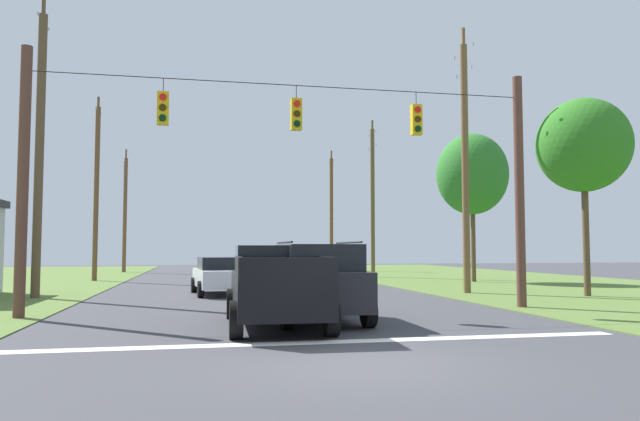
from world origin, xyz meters
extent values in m
plane|color=#3D3D42|center=(0.00, 0.00, 0.00)|extent=(120.00, 120.00, 0.00)
cube|color=#546F31|center=(14.61, 15.00, 0.01)|extent=(16.00, 80.00, 0.03)
cube|color=white|center=(0.00, 2.26, 0.00)|extent=(12.56, 0.45, 0.01)
cube|color=white|center=(0.00, 8.26, 0.00)|extent=(2.50, 0.15, 0.01)
cube|color=white|center=(0.00, 14.46, 0.00)|extent=(2.50, 0.15, 0.01)
cube|color=white|center=(0.00, 23.12, 0.00)|extent=(2.50, 0.15, 0.01)
cylinder|color=brown|center=(-7.30, 7.75, 3.71)|extent=(0.30, 0.30, 7.42)
cylinder|color=brown|center=(7.42, 7.75, 3.71)|extent=(0.30, 0.30, 7.42)
cylinder|color=black|center=(0.06, 7.75, 6.74)|extent=(14.73, 0.02, 0.02)
cylinder|color=black|center=(-3.67, 7.75, 6.54)|extent=(0.02, 0.02, 0.40)
cube|color=yellow|center=(-3.67, 7.75, 5.86)|extent=(0.32, 0.24, 0.95)
cylinder|color=red|center=(-3.67, 7.61, 6.16)|extent=(0.20, 0.04, 0.20)
cylinder|color=#352203|center=(-3.67, 7.61, 5.86)|extent=(0.20, 0.04, 0.20)
cylinder|color=black|center=(-3.67, 7.61, 5.56)|extent=(0.20, 0.04, 0.20)
cylinder|color=black|center=(0.18, 7.75, 6.54)|extent=(0.02, 0.02, 0.40)
cube|color=yellow|center=(0.18, 7.75, 5.86)|extent=(0.32, 0.24, 0.95)
cylinder|color=red|center=(0.18, 7.61, 6.16)|extent=(0.20, 0.04, 0.20)
cylinder|color=#352203|center=(0.18, 7.61, 5.86)|extent=(0.20, 0.04, 0.20)
cylinder|color=black|center=(0.18, 7.61, 5.56)|extent=(0.20, 0.04, 0.20)
cylinder|color=black|center=(3.96, 7.75, 6.54)|extent=(0.02, 0.02, 0.40)
cube|color=yellow|center=(3.96, 7.75, 5.86)|extent=(0.32, 0.24, 0.95)
cylinder|color=red|center=(3.96, 7.61, 6.16)|extent=(0.20, 0.04, 0.20)
cylinder|color=#352203|center=(3.96, 7.61, 5.86)|extent=(0.20, 0.04, 0.20)
cylinder|color=black|center=(3.96, 7.61, 5.56)|extent=(0.20, 0.04, 0.20)
cube|color=black|center=(-0.78, 4.81, 0.82)|extent=(2.17, 5.46, 0.85)
cube|color=black|center=(-0.76, 5.46, 1.60)|extent=(1.91, 1.96, 0.70)
cube|color=black|center=(-1.76, 3.49, 1.48)|extent=(0.18, 2.38, 0.45)
cube|color=black|center=(0.11, 3.43, 1.48)|extent=(0.18, 2.38, 0.45)
cube|color=black|center=(-0.87, 2.16, 1.48)|extent=(1.96, 0.16, 0.45)
cylinder|color=black|center=(-1.72, 6.68, 0.40)|extent=(0.31, 0.81, 0.80)
cylinder|color=black|center=(0.28, 6.61, 0.40)|extent=(0.31, 0.81, 0.80)
cylinder|color=black|center=(-1.84, 3.01, 0.40)|extent=(0.31, 0.81, 0.80)
cylinder|color=black|center=(0.16, 2.94, 0.40)|extent=(0.31, 0.81, 0.80)
cube|color=black|center=(0.39, 5.84, 0.85)|extent=(1.98, 4.81, 0.95)
cube|color=black|center=(0.39, 5.69, 1.66)|extent=(1.82, 3.21, 0.65)
cylinder|color=black|center=(-0.46, 5.69, 2.03)|extent=(0.07, 2.72, 0.05)
cylinder|color=black|center=(1.24, 5.68, 2.03)|extent=(0.07, 2.72, 0.05)
cylinder|color=black|center=(-0.57, 7.47, 0.38)|extent=(0.26, 0.76, 0.76)
cylinder|color=black|center=(1.38, 7.46, 0.38)|extent=(0.26, 0.76, 0.76)
cylinder|color=black|center=(-0.59, 4.21, 0.38)|extent=(0.26, 0.76, 0.76)
cylinder|color=black|center=(1.36, 4.20, 0.38)|extent=(0.26, 0.76, 0.76)
cube|color=silver|center=(-1.76, 15.17, 0.67)|extent=(2.20, 4.45, 0.70)
cube|color=black|center=(-1.76, 15.17, 1.27)|extent=(1.81, 2.25, 0.50)
cylinder|color=black|center=(-2.79, 16.50, 0.32)|extent=(0.28, 0.66, 0.64)
cylinder|color=black|center=(-1.00, 16.67, 0.32)|extent=(0.28, 0.66, 0.64)
cylinder|color=black|center=(-2.52, 13.67, 0.32)|extent=(0.28, 0.66, 0.64)
cylinder|color=black|center=(-0.73, 13.85, 0.32)|extent=(0.28, 0.66, 0.64)
cylinder|color=brown|center=(8.38, 13.66, 5.28)|extent=(0.30, 0.30, 10.57)
cube|color=brown|center=(8.38, 13.66, 10.17)|extent=(0.12, 0.12, 2.27)
cylinder|color=#B2B7BC|center=(8.38, 14.57, 10.29)|extent=(0.08, 0.08, 0.12)
cylinder|color=#B2B7BC|center=(8.38, 12.75, 10.29)|extent=(0.08, 0.08, 0.12)
cube|color=brown|center=(8.38, 13.66, 9.27)|extent=(0.12, 0.12, 1.81)
cylinder|color=#B2B7BC|center=(8.38, 14.38, 9.39)|extent=(0.08, 0.08, 0.12)
cylinder|color=#B2B7BC|center=(8.38, 12.94, 9.39)|extent=(0.08, 0.08, 0.12)
cylinder|color=brown|center=(8.51, 27.74, 4.85)|extent=(0.27, 0.27, 9.71)
cube|color=brown|center=(8.51, 27.74, 9.31)|extent=(0.12, 0.12, 1.99)
cylinder|color=#B2B7BC|center=(8.51, 28.54, 9.43)|extent=(0.08, 0.08, 0.12)
cylinder|color=#B2B7BC|center=(8.51, 26.95, 9.43)|extent=(0.08, 0.08, 0.12)
cube|color=brown|center=(8.51, 27.74, 8.41)|extent=(0.12, 0.12, 2.06)
cylinder|color=#B2B7BC|center=(8.51, 28.57, 8.53)|extent=(0.08, 0.08, 0.12)
cylinder|color=#B2B7BC|center=(8.51, 26.92, 8.53)|extent=(0.08, 0.08, 0.12)
cylinder|color=brown|center=(8.40, 39.56, 4.76)|extent=(0.30, 0.30, 9.52)
cube|color=brown|center=(8.40, 39.56, 9.12)|extent=(0.12, 0.12, 2.17)
cylinder|color=#B2B7BC|center=(8.40, 40.43, 9.24)|extent=(0.08, 0.08, 0.12)
cylinder|color=#B2B7BC|center=(8.40, 38.69, 9.24)|extent=(0.08, 0.08, 0.12)
cylinder|color=brown|center=(-8.59, 14.53, 5.44)|extent=(0.33, 0.33, 10.88)
cube|color=brown|center=(-8.59, 14.53, 10.48)|extent=(0.12, 0.12, 1.99)
cylinder|color=#B2B7BC|center=(-8.59, 15.32, 10.60)|extent=(0.08, 0.08, 0.12)
cylinder|color=#B2B7BC|center=(-8.59, 13.73, 10.60)|extent=(0.08, 0.08, 0.12)
cylinder|color=brown|center=(-8.45, 26.61, 5.06)|extent=(0.28, 0.28, 10.11)
cube|color=brown|center=(-8.45, 26.61, 9.71)|extent=(0.12, 0.12, 2.00)
cylinder|color=#B2B7BC|center=(-8.45, 27.41, 9.83)|extent=(0.08, 0.08, 0.12)
cylinder|color=#B2B7BC|center=(-8.45, 25.80, 9.83)|extent=(0.08, 0.08, 0.12)
cylinder|color=brown|center=(-8.31, 39.20, 4.49)|extent=(0.30, 0.30, 8.98)
cube|color=brown|center=(-8.31, 39.20, 8.58)|extent=(0.12, 0.12, 2.21)
cylinder|color=#B2B7BC|center=(-8.31, 40.08, 8.70)|extent=(0.08, 0.08, 0.12)
cylinder|color=#B2B7BC|center=(-8.31, 38.31, 8.70)|extent=(0.08, 0.08, 0.12)
cylinder|color=brown|center=(12.42, 21.32, 2.40)|extent=(0.26, 0.26, 4.79)
ellipsoid|color=#2C7428|center=(12.42, 21.32, 6.05)|extent=(3.99, 3.99, 4.56)
cylinder|color=brown|center=(12.23, 11.17, 2.46)|extent=(0.26, 0.26, 4.93)
ellipsoid|color=#2E7520|center=(12.23, 11.17, 5.95)|extent=(3.61, 3.61, 3.71)
camera|label=1|loc=(-2.63, -9.54, 1.88)|focal=33.44mm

